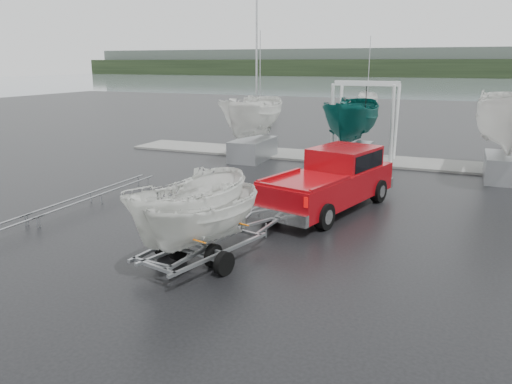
# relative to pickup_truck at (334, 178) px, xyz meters

# --- Properties ---
(ground_plane) EXTENTS (120.00, 120.00, 0.00)m
(ground_plane) POSITION_rel_pickup_truck_xyz_m (0.78, -3.81, -1.08)
(ground_plane) COLOR black
(ground_plane) RESTS_ON ground
(lake) EXTENTS (300.00, 300.00, 0.00)m
(lake) POSITION_rel_pickup_truck_xyz_m (0.78, 96.19, -1.09)
(lake) COLOR slate
(lake) RESTS_ON ground
(dock) EXTENTS (30.00, 3.00, 0.12)m
(dock) POSITION_rel_pickup_truck_xyz_m (0.78, 9.19, -1.03)
(dock) COLOR gray
(dock) RESTS_ON ground
(treeline) EXTENTS (300.00, 8.00, 6.00)m
(treeline) POSITION_rel_pickup_truck_xyz_m (0.78, 166.19, 1.92)
(treeline) COLOR black
(treeline) RESTS_ON ground
(far_hill) EXTENTS (300.00, 6.00, 10.00)m
(far_hill) POSITION_rel_pickup_truck_xyz_m (0.78, 174.19, 3.92)
(far_hill) COLOR #4C5651
(far_hill) RESTS_ON ground
(pickup_truck) EXTENTS (3.62, 6.55, 2.07)m
(pickup_truck) POSITION_rel_pickup_truck_xyz_m (0.00, 0.00, 0.00)
(pickup_truck) COLOR maroon
(pickup_truck) RESTS_ON ground
(trailer_hitched) EXTENTS (2.06, 3.78, 4.32)m
(trailer_hitched) POSITION_rel_pickup_truck_xyz_m (-1.69, -6.41, 1.28)
(trailer_hitched) COLOR #93969B
(trailer_hitched) RESTS_ON ground
(trailer_parked) EXTENTS (1.90, 3.70, 5.06)m
(trailer_parked) POSITION_rel_pickup_truck_xyz_m (-2.22, -6.18, 1.66)
(trailer_parked) COLOR #93969B
(trailer_parked) RESTS_ON ground
(boat_hoist) EXTENTS (3.30, 2.18, 4.12)m
(boat_hoist) POSITION_rel_pickup_truck_xyz_m (-0.72, 9.19, 1.59)
(boat_hoist) COLOR silver
(boat_hoist) RESTS_ON ground
(keelboat_0) EXTENTS (2.26, 3.20, 10.42)m
(keelboat_0) POSITION_rel_pickup_truck_xyz_m (-6.18, 7.19, 2.48)
(keelboat_0) COLOR #93969B
(keelboat_0) RESTS_ON ground
(keelboat_1) EXTENTS (2.27, 3.20, 7.13)m
(keelboat_1) POSITION_rel_pickup_truck_xyz_m (-0.97, 7.39, 2.50)
(keelboat_1) COLOR #93969B
(keelboat_1) RESTS_ON ground
(mast_rack_0) EXTENTS (0.56, 6.50, 0.06)m
(mast_rack_0) POSITION_rel_pickup_truck_xyz_m (-8.22, -2.81, -0.73)
(mast_rack_0) COLOR #93969B
(mast_rack_0) RESTS_ON ground
(moored_boat_0) EXTENTS (3.84, 3.85, 11.60)m
(moored_boat_0) POSITION_rel_pickup_truck_xyz_m (-14.96, 29.54, -1.08)
(moored_boat_0) COLOR silver
(moored_boat_0) RESTS_ON ground
(moored_boat_1) EXTENTS (2.88, 2.93, 11.22)m
(moored_boat_1) POSITION_rel_pickup_truck_xyz_m (-6.89, 43.27, -1.07)
(moored_boat_1) COLOR silver
(moored_boat_1) RESTS_ON ground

